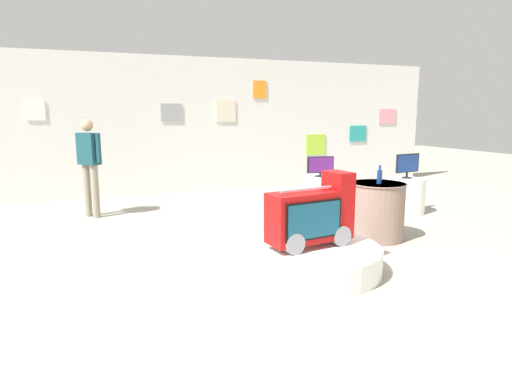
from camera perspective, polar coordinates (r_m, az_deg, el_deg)
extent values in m
plane|color=#A8A091|center=(5.59, 5.29, -8.48)|extent=(30.00, 30.00, 0.00)
cube|color=silver|center=(10.02, -7.32, 8.50)|extent=(11.96, 0.10, 3.00)
cube|color=#9ECC33|center=(11.04, 7.78, 6.12)|extent=(0.52, 0.02, 0.50)
cube|color=white|center=(9.72, -26.75, 9.45)|extent=(0.35, 0.02, 0.38)
cube|color=gray|center=(9.82, -10.95, 10.14)|extent=(0.45, 0.02, 0.37)
cube|color=beige|center=(10.11, -3.94, 10.50)|extent=(0.45, 0.02, 0.48)
cube|color=orange|center=(10.40, 0.49, 13.19)|extent=(0.33, 0.02, 0.40)
cube|color=teal|center=(11.65, 13.10, 7.41)|extent=(0.49, 0.02, 0.40)
cube|color=pink|center=(12.16, 16.70, 9.41)|extent=(0.52, 0.02, 0.37)
cylinder|color=white|center=(5.13, 6.92, -8.55)|extent=(1.64, 1.64, 0.29)
cylinder|color=gray|center=(4.87, 3.91, -6.25)|extent=(0.29, 0.44, 0.24)
cylinder|color=gray|center=(5.24, 9.84, -5.20)|extent=(0.29, 0.44, 0.24)
cube|color=#B70F0F|center=(4.99, 7.04, -3.12)|extent=(1.04, 0.50, 0.56)
cube|color=#B70F0F|center=(5.15, 10.66, 1.53)|extent=(0.27, 0.38, 0.20)
cube|color=black|center=(4.79, 7.59, -3.67)|extent=(0.72, 0.12, 0.42)
cube|color=navy|center=(4.79, 7.59, -3.67)|extent=(0.68, 0.12, 0.38)
cube|color=#B2B2B7|center=(4.93, 7.12, 0.42)|extent=(0.80, 0.14, 0.02)
cylinder|color=white|center=(8.22, 8.28, -0.20)|extent=(0.69, 0.69, 0.63)
cylinder|color=black|center=(8.17, 8.34, 2.04)|extent=(0.19, 0.19, 0.02)
cylinder|color=black|center=(8.16, 8.34, 2.30)|extent=(0.04, 0.04, 0.05)
cube|color=black|center=(8.14, 8.38, 3.54)|extent=(0.50, 0.13, 0.30)
cube|color=#561E6B|center=(8.12, 8.48, 3.53)|extent=(0.45, 0.10, 0.27)
cylinder|color=white|center=(8.40, 18.87, -0.42)|extent=(0.68, 0.68, 0.63)
cylinder|color=black|center=(8.35, 19.00, 1.78)|extent=(0.17, 0.17, 0.02)
cylinder|color=black|center=(8.35, 19.02, 2.14)|extent=(0.04, 0.04, 0.09)
cube|color=black|center=(8.32, 19.10, 3.58)|extent=(0.54, 0.11, 0.33)
cube|color=navy|center=(8.30, 19.18, 3.56)|extent=(0.49, 0.08, 0.30)
cylinder|color=gray|center=(6.50, 15.46, -2.42)|extent=(0.76, 0.76, 0.82)
cylinder|color=gray|center=(6.43, 15.63, 1.07)|extent=(0.79, 0.79, 0.02)
cylinder|color=navy|center=(6.36, 15.75, 1.91)|extent=(0.07, 0.07, 0.19)
cylinder|color=navy|center=(6.34, 15.81, 3.07)|extent=(0.03, 0.03, 0.07)
cylinder|color=gray|center=(8.03, -20.14, 0.08)|extent=(0.12, 0.12, 0.92)
cylinder|color=gray|center=(8.18, -21.07, 0.19)|extent=(0.12, 0.12, 0.92)
cube|color=#194751|center=(8.02, -20.94, 5.27)|extent=(0.40, 0.42, 0.54)
sphere|color=tan|center=(8.00, -21.12, 8.11)|extent=(0.20, 0.20, 0.20)
cylinder|color=#194751|center=(7.84, -19.80, 5.43)|extent=(0.08, 0.08, 0.48)
cylinder|color=#194751|center=(8.20, -22.05, 5.48)|extent=(0.08, 0.08, 0.48)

